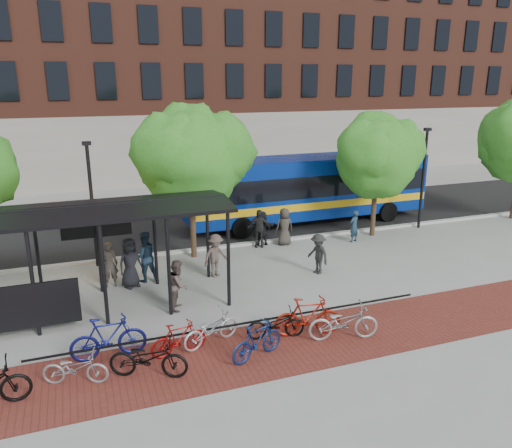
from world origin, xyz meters
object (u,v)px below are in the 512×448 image
object	(u,v)px
bus_shelter	(60,225)
pedestrian_3	(215,256)
bike_3	(108,338)
pedestrian_9	(318,254)
bike_7	(257,341)
lamp_post_left	(92,201)
pedestrian_7	(354,226)
bike_10	(343,322)
pedestrian_2	(145,257)
pedestrian_8	(178,285)
bike_8	(276,324)
tree_c	(378,153)
pedestrian_5	(262,228)
bus	(308,185)
bike_4	(148,358)
pedestrian_0	(130,263)
bike_6	(211,329)
pedestrian_1	(109,265)
tree_b	(192,154)
pedestrian_6	(284,227)
bike_5	(179,339)
bike_2	(75,368)
bike_9	(308,317)
lamp_post_right	(423,175)

from	to	relation	value
bus_shelter	pedestrian_3	size ratio (longest dim) A/B	6.15
bike_3	pedestrian_9	size ratio (longest dim) A/B	1.27
pedestrian_3	bike_7	bearing A→B (deg)	-119.31
lamp_post_left	pedestrian_7	distance (m)	11.79
lamp_post_left	bike_10	size ratio (longest dim) A/B	2.44
pedestrian_2	pedestrian_8	world-z (taller)	pedestrian_2
bike_8	pedestrian_3	distance (m)	5.31
bike_10	pedestrian_8	xyz separation A→B (m)	(-4.14, 3.73, 0.30)
tree_c	pedestrian_5	size ratio (longest dim) A/B	3.62
bus_shelter	bus	xyz separation A→B (m)	(12.10, 7.01, -0.97)
bike_4	bike_8	xyz separation A→B (m)	(3.84, 0.73, -0.08)
bus_shelter	pedestrian_0	world-z (taller)	bus_shelter
bike_6	pedestrian_1	size ratio (longest dim) A/B	1.07
pedestrian_7	pedestrian_9	world-z (taller)	pedestrian_9
bike_3	bike_4	size ratio (longest dim) A/B	1.00
tree_b	pedestrian_2	world-z (taller)	tree_b
bus	pedestrian_5	distance (m)	4.70
tree_c	bus_shelter	bearing A→B (deg)	-164.94
pedestrian_1	pedestrian_5	distance (m)	7.47
bike_7	pedestrian_1	size ratio (longest dim) A/B	1.01
tree_c	bike_6	world-z (taller)	tree_c
bike_6	pedestrian_6	xyz separation A→B (m)	(5.59, 7.60, 0.38)
bus	pedestrian_2	size ratio (longest dim) A/B	6.67
lamp_post_left	bike_6	world-z (taller)	lamp_post_left
pedestrian_3	pedestrian_6	bearing A→B (deg)	8.91
bike_10	pedestrian_7	size ratio (longest dim) A/B	1.37
bike_5	pedestrian_3	bearing A→B (deg)	-34.23
pedestrian_6	pedestrian_9	size ratio (longest dim) A/B	1.07
bike_6	pedestrian_5	size ratio (longest dim) A/B	1.14
pedestrian_3	pedestrian_7	xyz separation A→B (m)	(7.31, 1.92, -0.09)
bike_2	pedestrian_0	bearing A→B (deg)	-1.55
tree_b	pedestrian_6	distance (m)	5.55
bike_2	pedestrian_8	world-z (taller)	pedestrian_8
bus_shelter	bike_9	bearing A→B (deg)	-31.86
bike_3	pedestrian_0	size ratio (longest dim) A/B	1.10
bike_10	pedestrian_8	size ratio (longest dim) A/B	1.23
tree_b	bike_3	distance (m)	9.24
bike_5	bike_8	distance (m)	2.88
pedestrian_0	bus_shelter	bearing A→B (deg)	-171.95
tree_b	bike_2	world-z (taller)	tree_b
tree_b	lamp_post_right	bearing A→B (deg)	1.20
tree_c	bike_9	world-z (taller)	tree_c
bike_8	pedestrian_6	world-z (taller)	pedestrian_6
bike_7	bike_9	world-z (taller)	bike_9
bus	pedestrian_9	distance (m)	7.46
bike_10	pedestrian_9	bearing A→B (deg)	-5.68
lamp_post_left	pedestrian_5	bearing A→B (deg)	1.46
tree_b	pedestrian_3	bearing A→B (deg)	-85.86
pedestrian_2	tree_b	bearing A→B (deg)	-146.48
lamp_post_left	pedestrian_5	world-z (taller)	lamp_post_left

